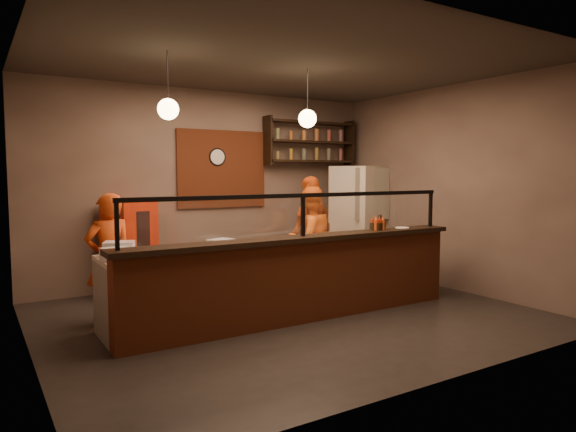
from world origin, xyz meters
TOP-DOWN VIEW (x-y plane):
  - floor at (0.00, 0.00)m, footprint 6.00×6.00m
  - ceiling at (0.00, 0.00)m, footprint 6.00×6.00m
  - wall_back at (0.00, 2.50)m, footprint 6.00×0.00m
  - wall_left at (-3.00, 0.00)m, footprint 0.00×5.00m
  - wall_right at (3.00, 0.00)m, footprint 0.00×5.00m
  - wall_front at (0.00, -2.50)m, footprint 6.00×0.00m
  - brick_patch at (0.20, 2.47)m, footprint 1.60×0.04m
  - service_counter at (0.00, -0.30)m, footprint 4.60×0.25m
  - counter_ledge at (0.00, -0.30)m, footprint 4.70×0.37m
  - worktop_cabinet at (0.00, 0.20)m, footprint 4.60×0.75m
  - worktop at (0.00, 0.20)m, footprint 4.60×0.75m
  - sneeze_guard at (0.00, -0.30)m, footprint 4.50×0.05m
  - wall_shelving at (1.90, 2.32)m, footprint 1.84×0.28m
  - wall_clock at (0.10, 2.46)m, footprint 0.30×0.04m
  - pendant_left at (-1.50, 0.20)m, footprint 0.24×0.24m
  - pendant_right at (0.40, 0.20)m, footprint 0.24×0.24m
  - cook_left at (-2.05, 0.85)m, footprint 0.64×0.48m
  - cook_mid at (0.89, 0.86)m, footprint 0.80×0.63m
  - cook_right at (1.26, 1.34)m, footprint 1.13×0.82m
  - fridge at (2.60, 1.78)m, footprint 1.02×0.99m
  - red_cooler at (-1.46, 2.15)m, footprint 0.79×0.76m
  - pizza_dough at (1.06, 0.19)m, footprint 0.61×0.61m
  - prep_tub_a at (-2.15, 0.08)m, footprint 0.31×0.26m
  - prep_tub_b at (-2.05, 0.36)m, footprint 0.40×0.36m
  - prep_tub_c at (-0.91, 0.11)m, footprint 0.33×0.30m
  - rolling_pin at (-1.52, 0.28)m, footprint 0.37×0.13m
  - condiment_caddy at (1.25, -0.25)m, footprint 0.21×0.19m
  - pepper_mill at (1.30, -0.24)m, footprint 0.05×0.05m
  - small_plate at (1.69, -0.28)m, footprint 0.21×0.21m

SIDE VIEW (x-z plane):
  - floor at x=0.00m, z-range 0.00..0.00m
  - worktop_cabinet at x=0.00m, z-range 0.00..0.85m
  - service_counter at x=0.00m, z-range 0.00..1.00m
  - red_cooler at x=-1.46m, z-range 0.00..1.44m
  - cook_left at x=-2.05m, z-range 0.00..1.59m
  - cook_mid at x=0.89m, z-range 0.00..1.63m
  - worktop at x=0.00m, z-range 0.85..0.90m
  - cook_right at x=1.26m, z-range 0.00..1.79m
  - pizza_dough at x=1.06m, z-range 0.90..0.91m
  - rolling_pin at x=-1.52m, z-range 0.90..0.96m
  - prep_tub_a at x=-2.15m, z-range 0.90..1.03m
  - prep_tub_c at x=-0.91m, z-range 0.90..1.04m
  - fridge at x=2.60m, z-range 0.00..1.96m
  - prep_tub_b at x=-2.05m, z-range 0.90..1.06m
  - counter_ledge at x=0.00m, z-range 1.00..1.06m
  - small_plate at x=1.69m, z-range 1.06..1.07m
  - condiment_caddy at x=1.25m, z-range 1.06..1.16m
  - pepper_mill at x=1.30m, z-range 1.06..1.26m
  - sneeze_guard at x=0.00m, z-range 1.11..1.63m
  - wall_back at x=0.00m, z-range -1.40..4.60m
  - wall_left at x=-3.00m, z-range -0.90..4.10m
  - wall_right at x=3.00m, z-range -0.90..4.10m
  - wall_front at x=0.00m, z-range -1.40..4.60m
  - brick_patch at x=0.20m, z-range 1.25..2.55m
  - wall_clock at x=0.10m, z-range 1.95..2.25m
  - wall_shelving at x=1.90m, z-range 1.98..2.83m
  - pendant_left at x=-1.50m, z-range 2.17..2.94m
  - pendant_right at x=0.40m, z-range 2.17..2.94m
  - ceiling at x=0.00m, z-range 3.20..3.20m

